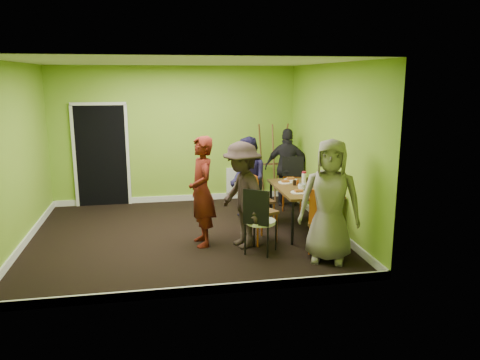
% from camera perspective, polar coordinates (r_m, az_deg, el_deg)
% --- Properties ---
extents(ground, '(5.00, 5.00, 0.00)m').
position_cam_1_polar(ground, '(7.89, -6.73, -6.68)').
color(ground, black).
rests_on(ground, ground).
extents(room_walls, '(5.04, 4.54, 2.82)m').
position_cam_1_polar(room_walls, '(7.66, -7.12, 0.42)').
color(room_walls, '#7FAE2C').
rests_on(room_walls, ground).
extents(dining_table, '(0.90, 1.50, 0.75)m').
position_cam_1_polar(dining_table, '(7.99, 7.74, -1.25)').
color(dining_table, black).
rests_on(dining_table, ground).
extents(chair_left_far, '(0.46, 0.45, 0.92)m').
position_cam_1_polar(chair_left_far, '(8.23, 2.19, -2.01)').
color(chair_left_far, '#C95413').
rests_on(chair_left_far, ground).
extents(chair_left_near, '(0.58, 0.58, 1.07)m').
position_cam_1_polar(chair_left_near, '(7.32, 1.91, -3.19)').
color(chair_left_near, '#C95413').
rests_on(chair_left_near, ground).
extents(chair_back_end, '(0.55, 0.60, 1.03)m').
position_cam_1_polar(chair_back_end, '(9.37, 6.45, 1.01)').
color(chair_back_end, '#C95413').
rests_on(chair_back_end, ground).
extents(chair_front_end, '(0.54, 0.54, 1.00)m').
position_cam_1_polar(chair_front_end, '(6.98, 10.07, -4.47)').
color(chair_front_end, '#C95413').
rests_on(chair_front_end, ground).
extents(chair_bentwood, '(0.54, 0.55, 1.01)m').
position_cam_1_polar(chair_bentwood, '(6.86, 2.35, -4.65)').
color(chair_bentwood, black).
rests_on(chair_bentwood, ground).
extents(easel, '(0.66, 0.62, 1.64)m').
position_cam_1_polar(easel, '(9.93, 3.91, 2.19)').
color(easel, brown).
rests_on(easel, ground).
extents(plate_near_left, '(0.25, 0.25, 0.01)m').
position_cam_1_polar(plate_near_left, '(8.28, 5.54, -0.29)').
color(plate_near_left, white).
rests_on(plate_near_left, dining_table).
extents(plate_near_right, '(0.26, 0.26, 0.01)m').
position_cam_1_polar(plate_near_right, '(7.59, 7.18, -1.50)').
color(plate_near_right, white).
rests_on(plate_near_right, dining_table).
extents(plate_far_back, '(0.24, 0.24, 0.01)m').
position_cam_1_polar(plate_far_back, '(8.51, 6.19, 0.04)').
color(plate_far_back, white).
rests_on(plate_far_back, dining_table).
extents(plate_far_front, '(0.22, 0.22, 0.01)m').
position_cam_1_polar(plate_far_front, '(7.40, 9.14, -1.91)').
color(plate_far_front, white).
rests_on(plate_far_front, dining_table).
extents(plate_wall_back, '(0.26, 0.26, 0.01)m').
position_cam_1_polar(plate_wall_back, '(8.26, 9.06, -0.41)').
color(plate_wall_back, white).
rests_on(plate_wall_back, dining_table).
extents(plate_wall_front, '(0.23, 0.23, 0.01)m').
position_cam_1_polar(plate_wall_front, '(7.85, 9.80, -1.11)').
color(plate_wall_front, white).
rests_on(plate_wall_front, dining_table).
extents(thermos, '(0.08, 0.08, 0.23)m').
position_cam_1_polar(thermos, '(8.03, 7.80, 0.04)').
color(thermos, white).
rests_on(thermos, dining_table).
extents(blue_bottle, '(0.07, 0.07, 0.18)m').
position_cam_1_polar(blue_bottle, '(7.77, 9.46, -0.61)').
color(blue_bottle, blue).
rests_on(blue_bottle, dining_table).
extents(orange_bottle, '(0.04, 0.04, 0.08)m').
position_cam_1_polar(orange_bottle, '(8.15, 7.04, -0.27)').
color(orange_bottle, '#C95413').
rests_on(orange_bottle, dining_table).
extents(glass_mid, '(0.06, 0.06, 0.09)m').
position_cam_1_polar(glass_mid, '(8.09, 6.68, -0.34)').
color(glass_mid, black).
rests_on(glass_mid, dining_table).
extents(glass_back, '(0.06, 0.06, 0.08)m').
position_cam_1_polar(glass_back, '(8.35, 8.08, 0.02)').
color(glass_back, black).
rests_on(glass_back, dining_table).
extents(glass_front, '(0.06, 0.06, 0.09)m').
position_cam_1_polar(glass_front, '(7.50, 9.63, -1.46)').
color(glass_front, black).
rests_on(glass_front, dining_table).
extents(cup_a, '(0.14, 0.14, 0.11)m').
position_cam_1_polar(cup_a, '(7.75, 7.58, -0.86)').
color(cup_a, white).
rests_on(cup_a, dining_table).
extents(cup_b, '(0.11, 0.11, 0.10)m').
position_cam_1_polar(cup_b, '(8.09, 8.89, -0.35)').
color(cup_b, white).
rests_on(cup_b, dining_table).
extents(person_standing, '(0.48, 0.67, 1.71)m').
position_cam_1_polar(person_standing, '(7.20, -4.67, -1.41)').
color(person_standing, '#55150E').
rests_on(person_standing, ground).
extents(person_left_far, '(0.70, 0.84, 1.55)m').
position_cam_1_polar(person_left_far, '(8.29, 0.98, -0.07)').
color(person_left_far, black).
rests_on(person_left_far, ground).
extents(person_left_near, '(0.88, 1.18, 1.63)m').
position_cam_1_polar(person_left_near, '(7.11, 0.26, -1.85)').
color(person_left_near, '#2C201D').
rests_on(person_left_near, ground).
extents(person_back_end, '(1.00, 0.68, 1.57)m').
position_cam_1_polar(person_back_end, '(9.50, 5.82, 1.53)').
color(person_back_end, black).
rests_on(person_back_end, ground).
extents(person_front_end, '(1.01, 0.86, 1.75)m').
position_cam_1_polar(person_front_end, '(6.67, 10.89, -2.52)').
color(person_front_end, gray).
rests_on(person_front_end, ground).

